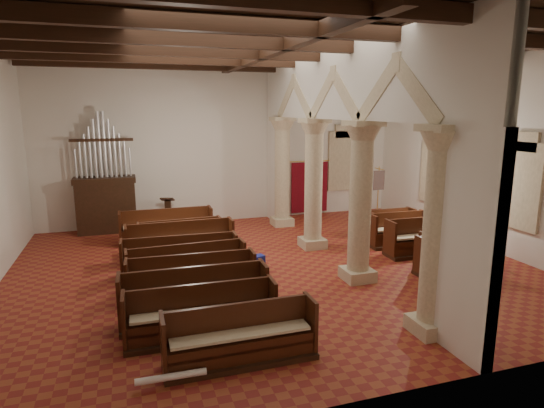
{
  "coord_description": "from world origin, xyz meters",
  "views": [
    {
      "loc": [
        -3.71,
        -11.43,
        4.32
      ],
      "look_at": [
        0.12,
        0.5,
        1.72
      ],
      "focal_mm": 30.0,
      "sensor_mm": 36.0,
      "label": 1
    }
  ],
  "objects_px": {
    "nave_pew_0": "(241,344)",
    "processional_banner": "(378,201)",
    "pipe_organ": "(106,195)",
    "lectern": "(168,215)",
    "aisle_pew_0": "(454,260)"
  },
  "relations": [
    {
      "from": "lectern",
      "to": "aisle_pew_0",
      "type": "relative_size",
      "value": 0.54
    },
    {
      "from": "lectern",
      "to": "nave_pew_0",
      "type": "xyz_separation_m",
      "value": [
        0.32,
        -9.89,
        -0.15
      ]
    },
    {
      "from": "pipe_organ",
      "to": "nave_pew_0",
      "type": "distance_m",
      "value": 10.26
    },
    {
      "from": "pipe_organ",
      "to": "processional_banner",
      "type": "relative_size",
      "value": 2.04
    },
    {
      "from": "pipe_organ",
      "to": "lectern",
      "type": "relative_size",
      "value": 3.74
    },
    {
      "from": "pipe_organ",
      "to": "lectern",
      "type": "xyz_separation_m",
      "value": [
        2.15,
        -0.01,
        -0.88
      ]
    },
    {
      "from": "lectern",
      "to": "nave_pew_0",
      "type": "height_order",
      "value": "lectern"
    },
    {
      "from": "processional_banner",
      "to": "pipe_organ",
      "type": "bearing_deg",
      "value": 171.26
    },
    {
      "from": "nave_pew_0",
      "to": "aisle_pew_0",
      "type": "distance_m",
      "value": 7.01
    },
    {
      "from": "nave_pew_0",
      "to": "processional_banner",
      "type": "bearing_deg",
      "value": 47.72
    },
    {
      "from": "pipe_organ",
      "to": "aisle_pew_0",
      "type": "distance_m",
      "value": 11.67
    },
    {
      "from": "processional_banner",
      "to": "aisle_pew_0",
      "type": "xyz_separation_m",
      "value": [
        -1.16,
        -5.93,
        -0.4
      ]
    },
    {
      "from": "pipe_organ",
      "to": "nave_pew_0",
      "type": "bearing_deg",
      "value": -75.98
    },
    {
      "from": "pipe_organ",
      "to": "processional_banner",
      "type": "distance_m",
      "value": 10.28
    },
    {
      "from": "nave_pew_0",
      "to": "aisle_pew_0",
      "type": "bearing_deg",
      "value": 21.26
    }
  ]
}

